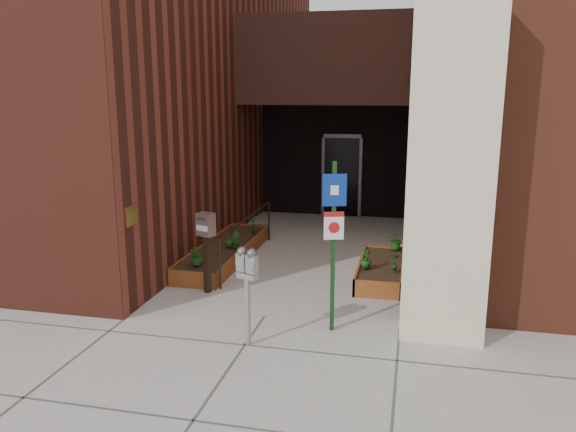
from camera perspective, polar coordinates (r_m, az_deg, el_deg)
The scene contains 15 objects.
ground at distance 8.57m, azimuth -2.43°, elevation -10.16°, with size 80.00×80.00×0.00m, color #9E9991.
architecture at distance 14.79m, azimuth 4.07°, elevation 19.05°, with size 20.00×14.60×10.00m.
planter_left at distance 11.40m, azimuth -6.42°, elevation -3.68°, with size 0.90×3.60×0.30m.
planter_right at distance 10.33m, azimuth 9.45°, elevation -5.50°, with size 0.80×2.20×0.30m.
handrail at distance 11.04m, azimuth -4.13°, elevation -0.87°, with size 0.04×3.34×0.90m.
parking_meter at distance 7.31m, azimuth -4.18°, elevation -5.52°, with size 0.31×0.21×1.35m.
sign_post at distance 7.65m, azimuth 4.65°, elevation -1.34°, with size 0.32×0.12×2.40m.
payment_dropbox at distance 9.34m, azimuth -8.33°, elevation -1.98°, with size 0.32×0.27×1.37m.
shrub_left_a at distance 10.08m, azimuth -9.17°, elevation -3.81°, with size 0.35×0.35×0.39m, color #24611B.
shrub_left_b at distance 11.07m, azimuth -5.36°, elevation -2.39°, with size 0.18×0.18×0.32m, color #19591C.
shrub_left_c at distance 11.17m, azimuth -5.96°, elevation -2.26°, with size 0.18×0.18×0.33m, color #285919.
shrub_left_d at distance 12.18m, azimuth -3.52°, elevation -0.85°, with size 0.20×0.20×0.37m, color #195217.
shrub_right_a at distance 9.87m, azimuth 7.93°, elevation -4.28°, with size 0.19×0.19×0.34m, color #1A5117.
shrub_right_b at distance 9.79m, azimuth 10.82°, elevation -4.57°, with size 0.17×0.17×0.33m, color #195117.
shrub_right_c at distance 11.09m, azimuth 10.87°, elevation -2.39°, with size 0.34×0.34×0.38m, color #225D1A.
Camera 1 is at (2.10, -7.62, 3.32)m, focal length 35.00 mm.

